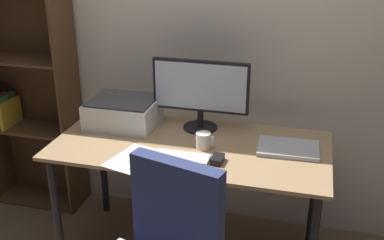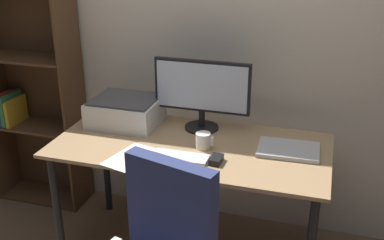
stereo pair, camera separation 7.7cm
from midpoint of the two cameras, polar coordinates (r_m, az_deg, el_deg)
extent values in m
cube|color=beige|center=(2.89, 3.74, 11.62)|extent=(6.40, 0.10, 2.60)
cube|color=tan|center=(2.58, 0.70, -3.13)|extent=(1.50, 0.73, 0.02)
cylinder|color=black|center=(2.78, -15.23, -10.74)|extent=(0.04, 0.04, 0.72)
cylinder|color=black|center=(3.23, -9.71, -5.19)|extent=(0.04, 0.04, 0.72)
cylinder|color=black|center=(2.95, 15.55, -8.71)|extent=(0.04, 0.04, 0.72)
cylinder|color=black|center=(2.77, 1.92, -0.88)|extent=(0.20, 0.20, 0.01)
cylinder|color=black|center=(2.75, 1.93, 0.18)|extent=(0.04, 0.04, 0.10)
cube|color=black|center=(2.68, 1.99, 4.14)|extent=(0.56, 0.03, 0.30)
cube|color=silver|center=(2.67, 1.90, 4.04)|extent=(0.53, 0.01, 0.27)
cube|color=silver|center=(2.42, -0.60, -4.52)|extent=(0.29, 0.11, 0.02)
cube|color=black|center=(2.38, 3.89, -4.83)|extent=(0.06, 0.10, 0.03)
cylinder|color=white|center=(2.52, 2.24, -2.53)|extent=(0.08, 0.08, 0.09)
cube|color=white|center=(2.50, 3.31, -2.57)|extent=(0.02, 0.01, 0.05)
cube|color=#B7BABC|center=(2.55, 12.48, -3.55)|extent=(0.33, 0.24, 0.02)
cube|color=silver|center=(2.83, -7.27, 0.99)|extent=(0.40, 0.34, 0.15)
cube|color=#424244|center=(2.80, -7.35, 2.53)|extent=(0.37, 0.31, 0.01)
cube|color=white|center=(2.44, -6.19, -4.59)|extent=(0.28, 0.34, 0.00)
cube|color=navy|center=(1.95, -1.37, -11.81)|extent=(0.40, 0.17, 0.52)
cube|color=#4C331E|center=(3.16, -13.51, 2.67)|extent=(0.02, 0.28, 1.61)
cube|color=#4C331E|center=(3.43, -16.88, 3.86)|extent=(0.63, 0.01, 1.61)
cube|color=#4C331E|center=(3.66, -16.59, -8.69)|extent=(0.59, 0.26, 0.02)
cube|color=#4C331E|center=(3.41, -17.62, -0.69)|extent=(0.59, 0.26, 0.02)
cube|color=#4C331E|center=(3.26, -18.62, 7.12)|extent=(0.59, 0.26, 0.02)
cube|color=#B22D28|center=(3.50, -21.33, 1.37)|extent=(0.03, 0.22, 0.20)
cube|color=#28478C|center=(3.49, -20.86, 1.16)|extent=(0.02, 0.22, 0.18)
cube|color=#337242|center=(3.46, -20.47, 1.36)|extent=(0.03, 0.22, 0.21)
cube|color=gold|center=(3.45, -19.98, 1.05)|extent=(0.03, 0.22, 0.18)
camera|label=1|loc=(0.04, -89.11, 0.37)|focal=43.93mm
camera|label=2|loc=(0.04, 90.89, -0.37)|focal=43.93mm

